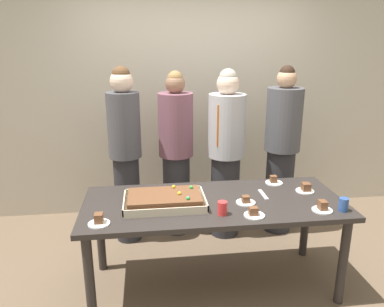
{
  "coord_description": "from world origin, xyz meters",
  "views": [
    {
      "loc": [
        -0.51,
        -2.63,
        1.96
      ],
      "look_at": [
        -0.15,
        0.15,
        1.11
      ],
      "focal_mm": 34.77,
      "sensor_mm": 36.0,
      "label": 1
    }
  ],
  "objects_px": {
    "person_green_shirt_behind": "(125,153)",
    "person_far_right_suit": "(282,149)",
    "drink_cup_middle": "(222,208)",
    "plated_slice_center_back": "(254,213)",
    "plated_slice_far_left": "(322,207)",
    "drink_cup_nearest": "(343,205)",
    "party_table": "(214,211)",
    "plated_slice_far_right": "(99,221)",
    "cake_server_utensil": "(263,195)",
    "plated_slice_near_left": "(274,181)",
    "sheet_cake": "(165,200)",
    "plated_slice_near_right": "(246,201)",
    "plated_slice_center_front": "(305,189)",
    "person_serving_front": "(226,153)",
    "person_striped_tie_right": "(176,153)"
  },
  "relations": [
    {
      "from": "person_green_shirt_behind",
      "to": "person_far_right_suit",
      "type": "relative_size",
      "value": 1.0
    },
    {
      "from": "drink_cup_middle",
      "to": "plated_slice_center_back",
      "type": "bearing_deg",
      "value": -13.63
    },
    {
      "from": "plated_slice_far_left",
      "to": "drink_cup_nearest",
      "type": "xyz_separation_m",
      "value": [
        0.15,
        -0.02,
        0.02
      ]
    },
    {
      "from": "party_table",
      "to": "person_green_shirt_behind",
      "type": "xyz_separation_m",
      "value": [
        -0.72,
        0.86,
        0.25
      ]
    },
    {
      "from": "plated_slice_far_right",
      "to": "plated_slice_center_back",
      "type": "relative_size",
      "value": 1.0
    },
    {
      "from": "cake_server_utensil",
      "to": "person_far_right_suit",
      "type": "xyz_separation_m",
      "value": [
        0.44,
        0.8,
        0.13
      ]
    },
    {
      "from": "party_table",
      "to": "cake_server_utensil",
      "type": "relative_size",
      "value": 10.18
    },
    {
      "from": "drink_cup_nearest",
      "to": "plated_slice_far_left",
      "type": "bearing_deg",
      "value": 171.87
    },
    {
      "from": "plated_slice_near_left",
      "to": "person_far_right_suit",
      "type": "height_order",
      "value": "person_far_right_suit"
    },
    {
      "from": "sheet_cake",
      "to": "person_far_right_suit",
      "type": "distance_m",
      "value": 1.54
    },
    {
      "from": "drink_cup_middle",
      "to": "sheet_cake",
      "type": "bearing_deg",
      "value": 151.48
    },
    {
      "from": "party_table",
      "to": "plated_slice_near_right",
      "type": "relative_size",
      "value": 13.57
    },
    {
      "from": "plated_slice_far_right",
      "to": "plated_slice_far_left",
      "type": "bearing_deg",
      "value": 0.29
    },
    {
      "from": "plated_slice_near_left",
      "to": "person_green_shirt_behind",
      "type": "xyz_separation_m",
      "value": [
        -1.31,
        0.56,
        0.14
      ]
    },
    {
      "from": "sheet_cake",
      "to": "plated_slice_near_left",
      "type": "bearing_deg",
      "value": 18.49
    },
    {
      "from": "plated_slice_near_left",
      "to": "drink_cup_nearest",
      "type": "distance_m",
      "value": 0.68
    },
    {
      "from": "cake_server_utensil",
      "to": "person_far_right_suit",
      "type": "relative_size",
      "value": 0.11
    },
    {
      "from": "plated_slice_center_front",
      "to": "sheet_cake",
      "type": "bearing_deg",
      "value": -174.46
    },
    {
      "from": "sheet_cake",
      "to": "plated_slice_far_left",
      "type": "height_order",
      "value": "sheet_cake"
    },
    {
      "from": "drink_cup_middle",
      "to": "person_far_right_suit",
      "type": "distance_m",
      "value": 1.4
    },
    {
      "from": "plated_slice_near_right",
      "to": "drink_cup_middle",
      "type": "height_order",
      "value": "drink_cup_middle"
    },
    {
      "from": "person_serving_front",
      "to": "plated_slice_far_left",
      "type": "bearing_deg",
      "value": 60.82
    },
    {
      "from": "drink_cup_nearest",
      "to": "person_serving_front",
      "type": "relative_size",
      "value": 0.06
    },
    {
      "from": "person_striped_tie_right",
      "to": "plated_slice_center_front",
      "type": "bearing_deg",
      "value": 58.78
    },
    {
      "from": "plated_slice_near_right",
      "to": "person_green_shirt_behind",
      "type": "distance_m",
      "value": 1.34
    },
    {
      "from": "person_far_right_suit",
      "to": "person_green_shirt_behind",
      "type": "bearing_deg",
      "value": -35.22
    },
    {
      "from": "drink_cup_nearest",
      "to": "person_far_right_suit",
      "type": "bearing_deg",
      "value": 92.53
    },
    {
      "from": "plated_slice_center_back",
      "to": "plated_slice_center_front",
      "type": "bearing_deg",
      "value": 34.9
    },
    {
      "from": "person_serving_front",
      "to": "person_striped_tie_right",
      "type": "relative_size",
      "value": 1.01
    },
    {
      "from": "drink_cup_nearest",
      "to": "person_green_shirt_behind",
      "type": "relative_size",
      "value": 0.06
    },
    {
      "from": "drink_cup_nearest",
      "to": "plated_slice_center_back",
      "type": "bearing_deg",
      "value": -179.85
    },
    {
      "from": "drink_cup_nearest",
      "to": "plated_slice_far_right",
      "type": "bearing_deg",
      "value": 179.57
    },
    {
      "from": "party_table",
      "to": "sheet_cake",
      "type": "height_order",
      "value": "sheet_cake"
    },
    {
      "from": "plated_slice_far_left",
      "to": "drink_cup_middle",
      "type": "xyz_separation_m",
      "value": [
        -0.75,
        0.03,
        0.02
      ]
    },
    {
      "from": "plated_slice_center_front",
      "to": "drink_cup_middle",
      "type": "xyz_separation_m",
      "value": [
        -0.77,
        -0.33,
        0.02
      ]
    },
    {
      "from": "drink_cup_middle",
      "to": "person_far_right_suit",
      "type": "relative_size",
      "value": 0.06
    },
    {
      "from": "sheet_cake",
      "to": "party_table",
      "type": "bearing_deg",
      "value": 3.04
    },
    {
      "from": "party_table",
      "to": "plated_slice_center_back",
      "type": "bearing_deg",
      "value": -51.14
    },
    {
      "from": "plated_slice_center_front",
      "to": "plated_slice_center_back",
      "type": "height_order",
      "value": "plated_slice_center_front"
    },
    {
      "from": "plated_slice_center_front",
      "to": "drink_cup_middle",
      "type": "relative_size",
      "value": 1.5
    },
    {
      "from": "sheet_cake",
      "to": "person_striped_tie_right",
      "type": "height_order",
      "value": "person_striped_tie_right"
    },
    {
      "from": "plated_slice_near_right",
      "to": "person_far_right_suit",
      "type": "bearing_deg",
      "value": 56.41
    },
    {
      "from": "plated_slice_near_right",
      "to": "person_serving_front",
      "type": "distance_m",
      "value": 0.93
    },
    {
      "from": "sheet_cake",
      "to": "cake_server_utensil",
      "type": "height_order",
      "value": "sheet_cake"
    },
    {
      "from": "drink_cup_nearest",
      "to": "drink_cup_middle",
      "type": "xyz_separation_m",
      "value": [
        -0.9,
        0.05,
        0.0
      ]
    },
    {
      "from": "plated_slice_far_left",
      "to": "plated_slice_far_right",
      "type": "relative_size",
      "value": 1.0
    },
    {
      "from": "sheet_cake",
      "to": "plated_slice_center_back",
      "type": "bearing_deg",
      "value": -23.62
    },
    {
      "from": "person_serving_front",
      "to": "plated_slice_far_right",
      "type": "bearing_deg",
      "value": -7.67
    },
    {
      "from": "plated_slice_far_left",
      "to": "plated_slice_center_front",
      "type": "height_order",
      "value": "plated_slice_far_left"
    },
    {
      "from": "sheet_cake",
      "to": "plated_slice_near_right",
      "type": "bearing_deg",
      "value": -4.71
    }
  ]
}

